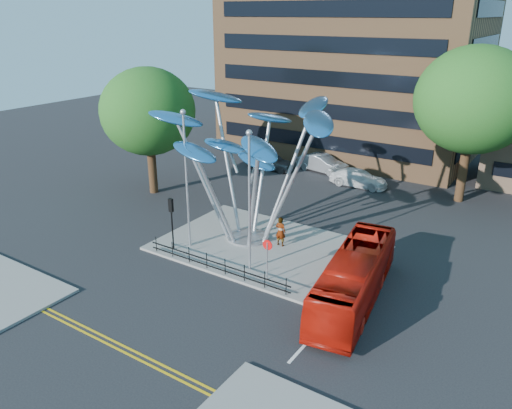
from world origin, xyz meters
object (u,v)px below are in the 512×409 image
Objects in this scene: leaf_sculpture at (248,139)px; street_lamp_left at (186,168)px; tree_left at (148,112)px; traffic_light_island at (171,213)px; pedestrian at (281,231)px; parked_car_right at (359,178)px; no_entry_sign_island at (267,253)px; parked_car_mid at (322,163)px; red_bus at (354,278)px; parked_car_left at (271,161)px; tree_right at (474,100)px; street_lamp_right at (249,190)px.

leaf_sculpture reaches higher than street_lamp_left.
street_lamp_left is (9.50, -6.50, -1.44)m from tree_left.
pedestrian is (5.36, 4.23, -1.49)m from traffic_light_island.
traffic_light_island is (-2.93, -4.18, -4.26)m from leaf_sculpture.
leaf_sculpture reaches higher than parked_car_right.
leaf_sculpture is 5.19× the size of no_entry_sign_island.
leaf_sculpture is at bearing 52.60° from street_lamp_left.
no_entry_sign_island is at bearing 109.45° from pedestrian.
street_lamp_left reaches higher than pedestrian.
tree_left is at bearing 153.70° from parked_car_mid.
pedestrian is at bearing 33.58° from street_lamp_left.
tree_left is 17.07m from parked_car_mid.
traffic_light_island is at bearing 175.27° from red_bus.
street_lamp_left is at bearing 163.79° from parked_car_right.
parked_car_mid reaches higher than parked_car_left.
tree_left is 0.81× the size of leaf_sculpture.
parked_car_right is at bearing -105.17° from parked_car_mid.
leaf_sculpture is at bearing -15.55° from tree_left.
no_entry_sign_island reaches higher than parked_car_right.
pedestrian reaches higher than parked_car_right.
no_entry_sign_island is 0.49× the size of parked_car_mid.
leaf_sculpture is 2.53× the size of parked_car_right.
red_bus is at bearing -160.64° from parked_car_right.
parked_car_right is at bearing 76.11° from street_lamp_left.
pedestrian is at bearing 1.11° from leaf_sculpture.
parked_car_left is at bearing -176.65° from tree_right.
parked_car_left is 0.94× the size of parked_car_right.
red_bus is 2.11× the size of parked_car_left.
street_lamp_right is 0.83× the size of red_bus.
pedestrian is at bearing 179.88° from parked_car_right.
tree_right reaches higher than pedestrian.
street_lamp_left reaches higher than parked_car_left.
tree_right is 2.41× the size of parked_car_mid.
red_bus reaches higher than pedestrian.
pedestrian is 17.04m from parked_car_mid.
tree_left is 12.44m from traffic_light_island.
pedestrian is 14.24m from parked_car_right.
traffic_light_island reaches higher than no_entry_sign_island.
parked_car_mid reaches higher than parked_car_right.
no_entry_sign_island is (16.00, -7.48, -4.98)m from tree_left.
street_lamp_left is 3.59× the size of no_entry_sign_island.
parked_car_left is at bearing 87.40° from parked_car_right.
tree_left is at bearing 154.93° from no_entry_sign_island.
leaf_sculpture is 17.10m from parked_car_left.
red_bus is (11.33, -0.20, -3.96)m from street_lamp_left.
tree_right reaches higher than no_entry_sign_island.
parked_car_left is 0.94× the size of parked_car_mid.
street_lamp_left is at bearing 170.40° from red_bus.
traffic_light_island is 11.92m from red_bus.
traffic_light_island is 0.34× the size of red_bus.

